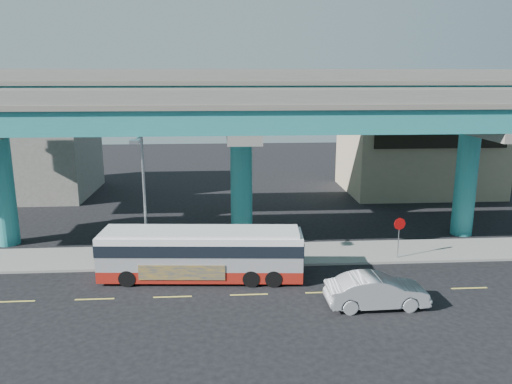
{
  "coord_description": "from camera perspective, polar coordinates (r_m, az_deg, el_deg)",
  "views": [
    {
      "loc": [
        -1.3,
        -24.63,
        11.27
      ],
      "look_at": [
        0.67,
        4.0,
        4.55
      ],
      "focal_mm": 35.0,
      "sensor_mm": 36.0,
      "label": 1
    }
  ],
  "objects": [
    {
      "name": "sidewalk",
      "position": [
        32.17,
        -1.38,
        -7.2
      ],
      "size": [
        70.0,
        4.0,
        0.15
      ],
      "primitive_type": "cube",
      "color": "gray",
      "rests_on": "ground"
    },
    {
      "name": "sedan",
      "position": [
        25.95,
        13.62,
        -10.94
      ],
      "size": [
        2.0,
        5.13,
        1.66
      ],
      "primitive_type": "imported",
      "rotation": [
        0.0,
        0.0,
        1.59
      ],
      "color": "#A4A4A8",
      "rests_on": "ground"
    },
    {
      "name": "building_beige",
      "position": [
        51.95,
        17.97,
        3.94
      ],
      "size": [
        14.0,
        10.23,
        7.0
      ],
      "color": "tan",
      "rests_on": "ground"
    },
    {
      "name": "viaduct",
      "position": [
        33.83,
        -1.74,
        9.56
      ],
      "size": [
        52.0,
        12.4,
        11.7
      ],
      "color": "#217E79",
      "rests_on": "ground"
    },
    {
      "name": "transit_bus",
      "position": [
        28.36,
        -6.25,
        -6.85
      ],
      "size": [
        11.52,
        3.28,
        2.92
      ],
      "rotation": [
        0.0,
        0.0,
        -0.07
      ],
      "color": "maroon",
      "rests_on": "ground"
    },
    {
      "name": "ground",
      "position": [
        27.11,
        -0.84,
        -11.39
      ],
      "size": [
        120.0,
        120.0,
        0.0
      ],
      "primitive_type": "plane",
      "color": "black",
      "rests_on": "ground"
    },
    {
      "name": "street_lamp",
      "position": [
        29.04,
        -12.88,
        1.05
      ],
      "size": [
        0.5,
        2.59,
        8.01
      ],
      "color": "gray",
      "rests_on": "sidewalk"
    },
    {
      "name": "lane_markings",
      "position": [
        26.84,
        -0.81,
        -11.64
      ],
      "size": [
        58.0,
        0.12,
        0.01
      ],
      "color": "#D8C64C",
      "rests_on": "ground"
    },
    {
      "name": "stop_sign",
      "position": [
        32.15,
        16.06,
        -4.09
      ],
      "size": [
        0.77,
        0.13,
        2.58
      ],
      "rotation": [
        0.0,
        0.0,
        -0.27
      ],
      "color": "gray",
      "rests_on": "sidewalk"
    },
    {
      "name": "building_concrete",
      "position": [
        52.54,
        -24.83,
        4.56
      ],
      "size": [
        12.0,
        10.0,
        9.0
      ],
      "primitive_type": "cube",
      "color": "gray",
      "rests_on": "ground"
    }
  ]
}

